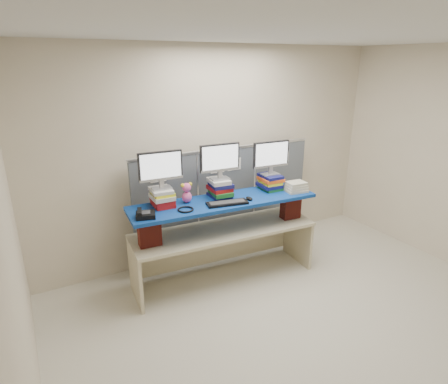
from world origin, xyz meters
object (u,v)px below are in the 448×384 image
monitor_left (161,168)px  desk_phone (145,215)px  blue_board (224,202)px  monitor_center (220,159)px  monitor_right (271,156)px  desk (224,239)px  keyboard (227,203)px

monitor_left → desk_phone: size_ratio=2.03×
blue_board → monitor_center: bearing=88.9°
desk_phone → monitor_right: bearing=20.6°
desk → keyboard: size_ratio=4.60×
monitor_right → desk_phone: bearing=-171.8°
monitor_center → desk_phone: bearing=-166.1°
monitor_left → monitor_center: bearing=0.0°
monitor_right → keyboard: size_ratio=0.99×
keyboard → blue_board: bearing=87.6°
desk → desk_phone: desk_phone is taller
monitor_center → keyboard: (-0.04, -0.25, -0.45)m
blue_board → keyboard: keyboard is taller
monitor_left → desk_phone: 0.54m
desk → keyboard: bearing=-99.2°
desk → keyboard: 0.54m
monitor_left → monitor_right: monitor_left is taller
monitor_left → monitor_center: (0.70, -0.06, 0.02)m
desk → desk_phone: 1.11m
monitor_right → monitor_left: bearing=-180.0°
monitor_center → desk: bearing=-91.1°
blue_board → monitor_right: (0.70, 0.06, 0.45)m
blue_board → monitor_center: size_ratio=4.56×
desk_phone → desk: bearing=19.6°
monitor_right → desk_phone: 1.72m
monitor_left → monitor_right: 1.40m
blue_board → monitor_left: (-0.69, 0.17, 0.46)m
desk → desk_phone: (-0.97, -0.05, 0.54)m
desk → monitor_center: size_ratio=4.65×
desk → keyboard: keyboard is taller
blue_board → monitor_right: size_ratio=4.56×
monitor_center → blue_board: bearing=-91.1°
monitor_left → monitor_center: monitor_center is taller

